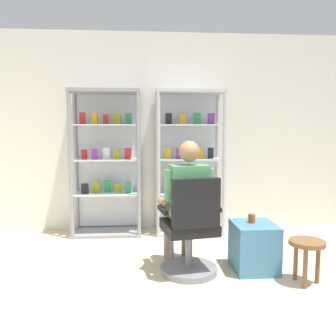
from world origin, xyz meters
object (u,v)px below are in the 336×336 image
at_px(office_chair, 191,235).
at_px(storage_crate, 254,247).
at_px(seated_shopkeeper, 186,199).
at_px(tea_glass, 252,218).
at_px(wooden_stool, 307,249).
at_px(display_cabinet_left, 107,162).
at_px(display_cabinet_right, 189,161).

xyz_separation_m(office_chair, storage_crate, (0.65, 0.08, -0.16)).
relative_size(seated_shopkeeper, storage_crate, 2.74).
xyz_separation_m(tea_glass, wooden_stool, (0.39, -0.39, -0.19)).
bearing_deg(seated_shopkeeper, display_cabinet_left, 123.94).
height_order(office_chair, wooden_stool, office_chair).
xyz_separation_m(office_chair, wooden_stool, (1.02, -0.28, -0.07)).
xyz_separation_m(display_cabinet_left, office_chair, (0.92, -1.48, -0.57)).
xyz_separation_m(display_cabinet_left, storage_crate, (1.56, -1.41, -0.73)).
bearing_deg(display_cabinet_left, wooden_stool, -42.31).
bearing_deg(office_chair, seated_shopkeeper, 99.61).
distance_m(seated_shopkeeper, wooden_stool, 1.20).
distance_m(display_cabinet_left, tea_glass, 2.11).
bearing_deg(office_chair, storage_crate, 6.74).
bearing_deg(tea_glass, office_chair, -169.80).
xyz_separation_m(storage_crate, tea_glass, (-0.02, 0.04, 0.28)).
relative_size(display_cabinet_right, seated_shopkeeper, 1.47).
height_order(display_cabinet_left, storage_crate, display_cabinet_left).
xyz_separation_m(display_cabinet_right, wooden_stool, (0.83, -1.76, -0.64)).
distance_m(storage_crate, wooden_stool, 0.52).
bearing_deg(display_cabinet_left, display_cabinet_right, 0.03).
distance_m(display_cabinet_left, wooden_stool, 2.69).
relative_size(display_cabinet_left, office_chair, 1.98).
bearing_deg(seated_shopkeeper, storage_crate, -7.16).
xyz_separation_m(display_cabinet_right, storage_crate, (0.46, -1.41, -0.73)).
bearing_deg(wooden_stool, display_cabinet_right, 115.34).
bearing_deg(storage_crate, seated_shopkeeper, 172.84).
xyz_separation_m(display_cabinet_right, tea_glass, (0.45, -1.37, -0.45)).
xyz_separation_m(seated_shopkeeper, storage_crate, (0.67, -0.08, -0.48)).
xyz_separation_m(display_cabinet_right, office_chair, (-0.18, -1.48, -0.57)).
height_order(storage_crate, wooden_stool, storage_crate).
height_order(display_cabinet_right, seated_shopkeeper, display_cabinet_right).
relative_size(seated_shopkeeper, tea_glass, 14.62).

